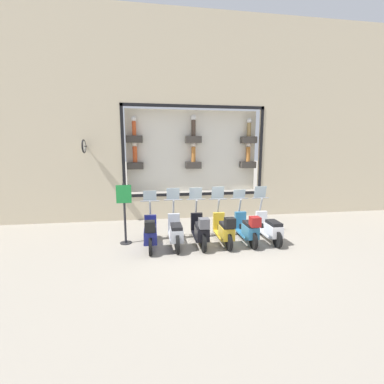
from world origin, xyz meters
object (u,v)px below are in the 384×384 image
Objects in this scene: scooter_white_0 at (269,228)px; scooter_silver_4 at (176,232)px; scooter_navy_5 at (150,233)px; shop_sign_post at (125,211)px; scooter_yellow_2 at (224,229)px; scooter_teal_1 at (248,228)px; scooter_black_3 at (200,230)px.

scooter_white_0 is 0.99× the size of scooter_silver_4.
scooter_navy_5 is 1.09m from shop_sign_post.
scooter_white_0 is at bearing -89.05° from scooter_navy_5.
scooter_yellow_2 is 1.00× the size of scooter_navy_5.
scooter_navy_5 is at bearing 90.04° from scooter_yellow_2.
scooter_teal_1 is at bearing 94.88° from scooter_white_0.
scooter_yellow_2 is at bearing 92.31° from scooter_white_0.
scooter_silver_4 reaches higher than scooter_navy_5.
scooter_teal_1 is 3.83m from shop_sign_post.
scooter_silver_4 is (0.06, 0.74, -0.04)m from scooter_black_3.
scooter_yellow_2 is (0.00, 0.74, 0.00)m from scooter_teal_1.
scooter_teal_1 is at bearing -90.28° from scooter_black_3.
scooter_black_3 is 1.00× the size of scooter_navy_5.
scooter_silver_4 is 1.00× the size of scooter_navy_5.
scooter_white_0 reaches higher than scooter_teal_1.
scooter_yellow_2 reaches higher than scooter_teal_1.
scooter_navy_5 is 0.96× the size of shop_sign_post.
scooter_black_3 is (0.01, 1.49, 0.01)m from scooter_teal_1.
scooter_yellow_2 is at bearing -100.11° from shop_sign_post.
scooter_navy_5 is (-0.00, 2.23, -0.00)m from scooter_yellow_2.
scooter_silver_4 is at bearing 88.26° from scooter_teal_1.
scooter_white_0 is 2.23m from scooter_black_3.
shop_sign_post reaches higher than scooter_black_3.
scooter_yellow_2 is 1.49m from scooter_silver_4.
scooter_black_3 reaches higher than scooter_navy_5.
scooter_yellow_2 is 3.10m from shop_sign_post.
shop_sign_post is (0.54, 0.77, 0.55)m from scooter_navy_5.
scooter_black_3 is (-0.06, 2.23, 0.05)m from scooter_white_0.
scooter_white_0 is 0.96× the size of shop_sign_post.
scooter_white_0 is at bearing -88.56° from scooter_black_3.
shop_sign_post is at bearing 76.75° from scooter_black_3.
scooter_yellow_2 reaches higher than scooter_black_3.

